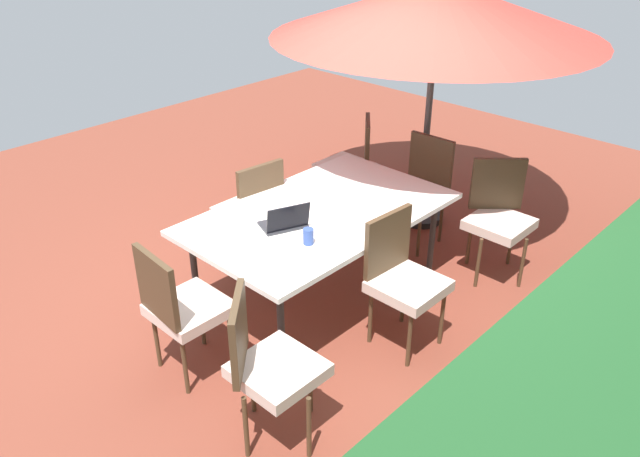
# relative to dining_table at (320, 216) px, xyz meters

# --- Properties ---
(ground_plane) EXTENTS (10.00, 10.00, 0.02)m
(ground_plane) POSITION_rel_dining_table_xyz_m (0.00, 0.00, -0.72)
(ground_plane) COLOR brown
(hedge_row) EXTENTS (6.30, 0.97, 1.15)m
(hedge_row) POSITION_rel_dining_table_xyz_m (0.00, 2.39, -0.14)
(hedge_row) COLOR #1E4C23
(hedge_row) RESTS_ON ground_plane
(dining_table) EXTENTS (2.03, 1.23, 0.76)m
(dining_table) POSITION_rel_dining_table_xyz_m (0.00, 0.00, 0.00)
(dining_table) COLOR white
(dining_table) RESTS_ON ground_plane
(patio_umbrella) EXTENTS (2.86, 2.86, 2.25)m
(patio_umbrella) POSITION_rel_dining_table_xyz_m (-1.63, -0.18, 1.29)
(patio_umbrella) COLOR #4C4C4C
(patio_umbrella) RESTS_ON ground_plane
(chair_west) EXTENTS (0.47, 0.46, 0.98)m
(chair_west) POSITION_rel_dining_table_xyz_m (-1.27, 0.04, -0.16)
(chair_west) COLOR beige
(chair_west) RESTS_ON ground_plane
(chair_south) EXTENTS (0.47, 0.48, 0.98)m
(chair_south) POSITION_rel_dining_table_xyz_m (0.05, -0.74, -0.16)
(chair_south) COLOR beige
(chair_south) RESTS_ON ground_plane
(chair_southwest) EXTENTS (0.58, 0.59, 0.98)m
(chair_southwest) POSITION_rel_dining_table_xyz_m (-1.26, -0.78, -0.16)
(chair_southwest) COLOR beige
(chair_southwest) RESTS_ON ground_plane
(chair_east) EXTENTS (0.48, 0.47, 0.98)m
(chair_east) POSITION_rel_dining_table_xyz_m (1.29, -0.02, -0.16)
(chair_east) COLOR beige
(chair_east) RESTS_ON ground_plane
(chair_northwest) EXTENTS (0.59, 0.59, 0.98)m
(chair_northwest) POSITION_rel_dining_table_xyz_m (-1.27, 0.83, -0.16)
(chair_northwest) COLOR beige
(chair_northwest) RESTS_ON ground_plane
(chair_northeast) EXTENTS (0.59, 0.59, 0.98)m
(chair_northeast) POSITION_rel_dining_table_xyz_m (1.29, 0.80, -0.16)
(chair_northeast) COLOR beige
(chair_northeast) RESTS_ON ground_plane
(chair_north) EXTENTS (0.46, 0.47, 0.98)m
(chair_north) POSITION_rel_dining_table_xyz_m (0.02, 0.81, -0.16)
(chair_north) COLOR beige
(chair_north) RESTS_ON ground_plane
(laptop) EXTENTS (0.39, 0.35, 0.21)m
(laptop) POSITION_rel_dining_table_xyz_m (0.37, 0.00, 0.09)
(laptop) COLOR #2D2D33
(laptop) RESTS_ON dining_table
(cup) EXTENTS (0.07, 0.07, 0.12)m
(cup) POSITION_rel_dining_table_xyz_m (0.41, 0.28, 0.10)
(cup) COLOR #334C99
(cup) RESTS_ON dining_table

